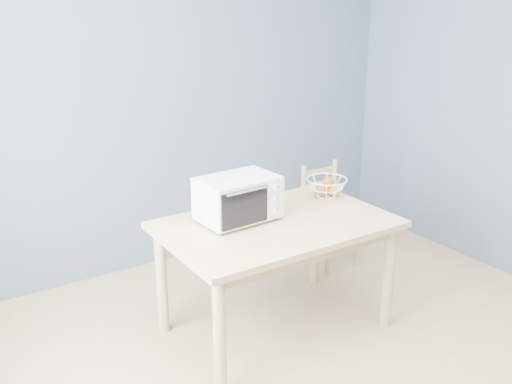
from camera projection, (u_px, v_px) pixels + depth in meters
room at (388, 172)px, 2.59m from camera, size 4.01×4.51×2.61m
dining_table at (276, 237)px, 3.52m from camera, size 1.40×0.90×0.75m
toaster_oven at (236, 199)px, 3.45m from camera, size 0.49×0.37×0.28m
fruit_basket at (326, 187)px, 3.91m from camera, size 0.31×0.31×0.14m
dining_chair at (328, 215)px, 4.56m from camera, size 0.38×0.38×0.81m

